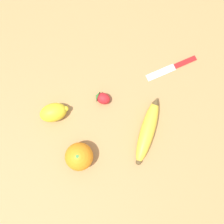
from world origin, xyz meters
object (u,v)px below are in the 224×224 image
object	(u,v)px
banana	(148,130)
paring_knife	(173,67)
orange	(79,157)
lemon	(54,112)
strawberry	(102,98)

from	to	relation	value
banana	paring_knife	bearing A→B (deg)	-6.42
orange	paring_knife	bearing A→B (deg)	-10.15
banana	orange	world-z (taller)	orange
banana	lemon	distance (m)	0.29
orange	paring_knife	xyz separation A→B (m)	(0.40, -0.07, -0.04)
paring_knife	orange	bearing A→B (deg)	110.45
banana	orange	distance (m)	0.22
banana	lemon	size ratio (longest dim) A/B	2.09
strawberry	orange	bearing A→B (deg)	90.85
banana	strawberry	bearing A→B (deg)	71.09
orange	strawberry	size ratio (longest dim) A/B	1.50
strawberry	paring_knife	size ratio (longest dim) A/B	0.34
lemon	paring_knife	size ratio (longest dim) A/B	0.62
banana	lemon	xyz separation A→B (m)	(-0.12, 0.26, 0.01)
orange	lemon	distance (m)	0.16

